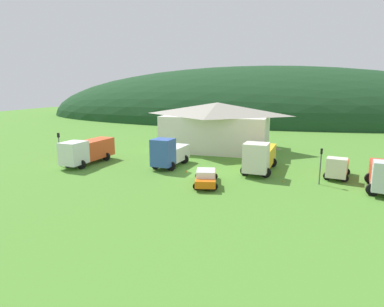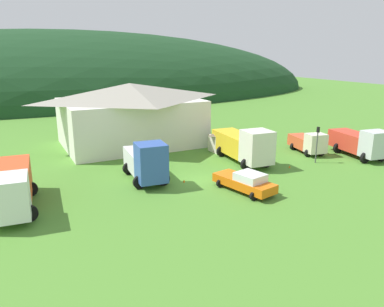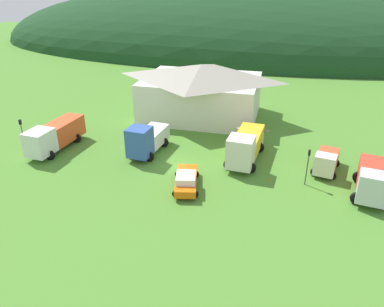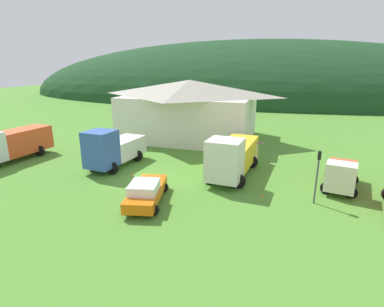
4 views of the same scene
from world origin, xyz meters
name	(u,v)px [view 2 (image 2 of 4)]	position (x,y,z in m)	size (l,w,h in m)	color
ground_plane	(196,180)	(0.00, 0.00, 0.00)	(200.00, 200.00, 0.00)	#4C842D
forested_hill_backdrop	(65,96)	(0.00, 69.90, 0.00)	(141.52, 60.00, 31.60)	#193D1E
depot_building	(131,113)	(-0.83, 15.24, 3.75)	(16.62, 12.36, 7.28)	white
play_shed_cream	(223,140)	(7.21, 7.36, 1.32)	(2.80, 2.38, 2.56)	beige
heavy_rig_white	(12,186)	(-14.39, 0.35, 1.79)	(3.57, 8.33, 3.23)	white
box_truck_blue	(146,161)	(-3.91, 1.86, 1.79)	(3.48, 6.84, 3.71)	#3356AD
heavy_rig_striped	(244,145)	(6.89, 2.86, 1.80)	(3.77, 8.64, 3.70)	silver
light_truck_cream	(309,142)	(15.19, 2.42, 1.20)	(3.02, 5.20, 2.44)	beige
tow_truck_silver	(360,142)	(18.88, -1.23, 1.61)	(3.87, 7.11, 3.21)	silver
service_pickup_orange	(245,182)	(2.25, -4.12, 0.83)	(3.14, 5.66, 1.66)	orange
traffic_light_east	(317,141)	(13.18, -0.73, 2.29)	(0.20, 0.32, 3.68)	#4C4C51
traffic_cone_near_pickup	(290,168)	(9.71, -0.88, 0.00)	(0.36, 0.36, 0.48)	orange
traffic_cone_mid_row	(184,182)	(-1.16, 0.09, 0.00)	(0.36, 0.36, 0.52)	orange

